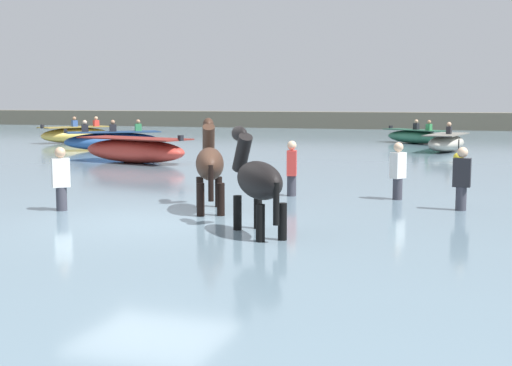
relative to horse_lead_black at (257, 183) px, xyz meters
The scene contains 15 objects.
ground_plane 2.45m from the horse_lead_black, 165.88° to the left, with size 120.00×120.00×0.00m, color #756B56.
water_surface 10.77m from the horse_lead_black, 101.07° to the left, with size 90.00×90.00×0.43m, color slate.
horse_lead_black is the anchor object (origin of this frame).
horse_trailing_dark_bay 2.50m from the horse_lead_black, 129.00° to the left, with size 1.11×1.94×2.15m.
boat_distant_east 24.19m from the horse_lead_black, 89.92° to the left, with size 3.47×3.15×1.14m.
boat_mid_channel 19.34m from the horse_lead_black, 126.08° to the left, with size 3.88×3.54×1.25m.
boat_near_port 19.27m from the horse_lead_black, 84.81° to the left, with size 1.77×3.55×1.18m.
boat_near_starboard 13.23m from the horse_lead_black, 126.07° to the left, with size 4.41×2.50×0.96m.
boat_distant_west 25.04m from the horse_lead_black, 128.62° to the left, with size 2.95×3.77×1.26m.
person_onlooker_right 4.83m from the horse_lead_black, 70.68° to the left, with size 0.33×0.38×1.63m.
person_onlooker_left 4.45m from the horse_lead_black, 98.46° to the left, with size 0.26×0.35×1.63m.
person_wading_close 4.52m from the horse_lead_black, 49.75° to the left, with size 0.33×0.22×1.63m.
person_spectator_far 4.36m from the horse_lead_black, 165.86° to the left, with size 0.37×0.36×1.63m.
channel_buoy 14.33m from the horse_lead_black, 80.26° to the left, with size 0.33×0.33×0.77m.
far_shoreline 41.08m from the horse_lead_black, 92.87° to the left, with size 80.00×2.40×1.63m, color #605B4C.
Camera 1 is at (5.43, -10.83, 2.51)m, focal length 49.78 mm.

